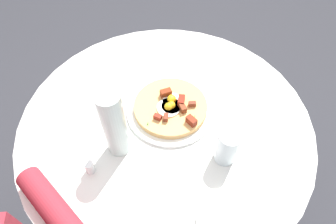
# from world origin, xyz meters

# --- Properties ---
(ground_plane) EXTENTS (6.00, 6.00, 0.00)m
(ground_plane) POSITION_xyz_m (0.00, 0.00, 0.00)
(ground_plane) COLOR #2D2D33
(dining_table) EXTENTS (1.01, 1.01, 0.71)m
(dining_table) POSITION_xyz_m (0.00, 0.00, 0.54)
(dining_table) COLOR silver
(dining_table) RESTS_ON ground_plane
(pizza_plate) EXTENTS (0.31, 0.31, 0.01)m
(pizza_plate) POSITION_xyz_m (0.02, 0.04, 0.72)
(pizza_plate) COLOR white
(pizza_plate) RESTS_ON dining_table
(breakfast_pizza) EXTENTS (0.26, 0.26, 0.05)m
(breakfast_pizza) POSITION_xyz_m (0.02, 0.04, 0.74)
(breakfast_pizza) COLOR tan
(breakfast_pizza) RESTS_ON pizza_plate
(bread_plate) EXTENTS (0.15, 0.15, 0.01)m
(bread_plate) POSITION_xyz_m (0.13, -0.35, 0.72)
(bread_plate) COLOR white
(bread_plate) RESTS_ON dining_table
(napkin) EXTENTS (0.19, 0.21, 0.00)m
(napkin) POSITION_xyz_m (-0.07, -0.31, 0.71)
(napkin) COLOR white
(napkin) RESTS_ON dining_table
(fork) EXTENTS (0.07, 0.17, 0.00)m
(fork) POSITION_xyz_m (-0.05, -0.31, 0.72)
(fork) COLOR silver
(fork) RESTS_ON napkin
(knife) EXTENTS (0.07, 0.17, 0.00)m
(knife) POSITION_xyz_m (-0.08, -0.32, 0.72)
(knife) COLOR silver
(knife) RESTS_ON napkin
(water_glass) EXTENTS (0.07, 0.07, 0.13)m
(water_glass) POSITION_xyz_m (0.17, -0.16, 0.77)
(water_glass) COLOR silver
(water_glass) RESTS_ON dining_table
(water_bottle) EXTENTS (0.07, 0.07, 0.26)m
(water_bottle) POSITION_xyz_m (-0.16, -0.09, 0.84)
(water_bottle) COLOR silver
(water_bottle) RESTS_ON dining_table
(salt_shaker) EXTENTS (0.03, 0.03, 0.05)m
(salt_shaker) POSITION_xyz_m (-0.24, -0.17, 0.74)
(salt_shaker) COLOR white
(salt_shaker) RESTS_ON dining_table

